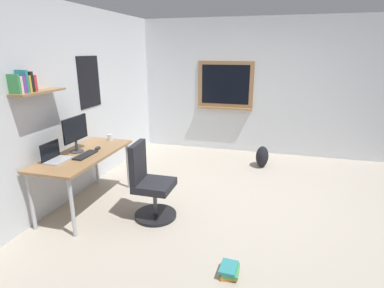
{
  "coord_description": "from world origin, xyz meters",
  "views": [
    {
      "loc": [
        -3.73,
        -0.29,
        1.99
      ],
      "look_at": [
        -0.11,
        0.71,
        0.85
      ],
      "focal_mm": 28.84,
      "sensor_mm": 36.0,
      "label": 1
    }
  ],
  "objects_px": {
    "coffee_mug": "(110,137)",
    "keyboard": "(85,155)",
    "backpack": "(262,156)",
    "book_stack_on_floor": "(229,270)",
    "monitor_primary": "(75,132)",
    "office_chair": "(150,186)",
    "laptop": "(55,156)",
    "computer_mouse": "(98,148)",
    "desk": "(84,159)"
  },
  "relations": [
    {
      "from": "backpack",
      "to": "laptop",
      "type": "bearing_deg",
      "value": 136.56
    },
    {
      "from": "backpack",
      "to": "book_stack_on_floor",
      "type": "relative_size",
      "value": 1.59
    },
    {
      "from": "coffee_mug",
      "to": "backpack",
      "type": "height_order",
      "value": "coffee_mug"
    },
    {
      "from": "keyboard",
      "to": "desk",
      "type": "bearing_deg",
      "value": 48.57
    },
    {
      "from": "keyboard",
      "to": "book_stack_on_floor",
      "type": "xyz_separation_m",
      "value": [
        -0.75,
        -1.95,
        -0.7
      ]
    },
    {
      "from": "keyboard",
      "to": "backpack",
      "type": "relative_size",
      "value": 0.99
    },
    {
      "from": "computer_mouse",
      "to": "coffee_mug",
      "type": "relative_size",
      "value": 1.13
    },
    {
      "from": "backpack",
      "to": "book_stack_on_floor",
      "type": "height_order",
      "value": "backpack"
    },
    {
      "from": "monitor_primary",
      "to": "coffee_mug",
      "type": "height_order",
      "value": "monitor_primary"
    },
    {
      "from": "laptop",
      "to": "keyboard",
      "type": "height_order",
      "value": "laptop"
    },
    {
      "from": "computer_mouse",
      "to": "book_stack_on_floor",
      "type": "relative_size",
      "value": 0.44
    },
    {
      "from": "office_chair",
      "to": "computer_mouse",
      "type": "height_order",
      "value": "office_chair"
    },
    {
      "from": "laptop",
      "to": "monitor_primary",
      "type": "xyz_separation_m",
      "value": [
        0.36,
        -0.05,
        0.22
      ]
    },
    {
      "from": "coffee_mug",
      "to": "keyboard",
      "type": "bearing_deg",
      "value": -175.9
    },
    {
      "from": "office_chair",
      "to": "backpack",
      "type": "relative_size",
      "value": 2.55
    },
    {
      "from": "laptop",
      "to": "computer_mouse",
      "type": "distance_m",
      "value": 0.59
    },
    {
      "from": "desk",
      "to": "office_chair",
      "type": "bearing_deg",
      "value": -92.08
    },
    {
      "from": "coffee_mug",
      "to": "backpack",
      "type": "distance_m",
      "value": 2.66
    },
    {
      "from": "laptop",
      "to": "monitor_primary",
      "type": "bearing_deg",
      "value": -7.58
    },
    {
      "from": "monitor_primary",
      "to": "backpack",
      "type": "distance_m",
      "value": 3.17
    },
    {
      "from": "desk",
      "to": "computer_mouse",
      "type": "relative_size",
      "value": 13.94
    },
    {
      "from": "coffee_mug",
      "to": "backpack",
      "type": "relative_size",
      "value": 0.25
    },
    {
      "from": "desk",
      "to": "coffee_mug",
      "type": "xyz_separation_m",
      "value": [
        0.62,
        -0.03,
        0.12
      ]
    },
    {
      "from": "desk",
      "to": "office_chair",
      "type": "relative_size",
      "value": 1.53
    },
    {
      "from": "coffee_mug",
      "to": "office_chair",
      "type": "bearing_deg",
      "value": -126.77
    },
    {
      "from": "laptop",
      "to": "coffee_mug",
      "type": "xyz_separation_m",
      "value": [
        0.95,
        -0.19,
        -0.01
      ]
    },
    {
      "from": "office_chair",
      "to": "laptop",
      "type": "distance_m",
      "value": 1.17
    },
    {
      "from": "office_chair",
      "to": "backpack",
      "type": "height_order",
      "value": "office_chair"
    },
    {
      "from": "backpack",
      "to": "office_chair",
      "type": "bearing_deg",
      "value": 149.95
    },
    {
      "from": "desk",
      "to": "keyboard",
      "type": "distance_m",
      "value": 0.14
    },
    {
      "from": "coffee_mug",
      "to": "book_stack_on_floor",
      "type": "relative_size",
      "value": 0.39
    },
    {
      "from": "laptop",
      "to": "computer_mouse",
      "type": "bearing_deg",
      "value": -23.92
    },
    {
      "from": "laptop",
      "to": "keyboard",
      "type": "relative_size",
      "value": 0.84
    },
    {
      "from": "computer_mouse",
      "to": "book_stack_on_floor",
      "type": "height_order",
      "value": "computer_mouse"
    },
    {
      "from": "backpack",
      "to": "desk",
      "type": "bearing_deg",
      "value": 134.42
    },
    {
      "from": "office_chair",
      "to": "keyboard",
      "type": "xyz_separation_m",
      "value": [
        -0.04,
        0.83,
        0.34
      ]
    },
    {
      "from": "book_stack_on_floor",
      "to": "backpack",
      "type": "bearing_deg",
      "value": -2.45
    },
    {
      "from": "desk",
      "to": "keyboard",
      "type": "bearing_deg",
      "value": -131.43
    },
    {
      "from": "coffee_mug",
      "to": "computer_mouse",
      "type": "bearing_deg",
      "value": -173.17
    },
    {
      "from": "computer_mouse",
      "to": "backpack",
      "type": "height_order",
      "value": "computer_mouse"
    },
    {
      "from": "laptop",
      "to": "desk",
      "type": "bearing_deg",
      "value": -25.36
    },
    {
      "from": "book_stack_on_floor",
      "to": "office_chair",
      "type": "bearing_deg",
      "value": 54.59
    },
    {
      "from": "office_chair",
      "to": "monitor_primary",
      "type": "bearing_deg",
      "value": 86.11
    },
    {
      "from": "office_chair",
      "to": "monitor_primary",
      "type": "distance_m",
      "value": 1.18
    },
    {
      "from": "coffee_mug",
      "to": "laptop",
      "type": "bearing_deg",
      "value": 168.89
    },
    {
      "from": "monitor_primary",
      "to": "backpack",
      "type": "relative_size",
      "value": 1.24
    },
    {
      "from": "office_chair",
      "to": "laptop",
      "type": "bearing_deg",
      "value": 105.35
    },
    {
      "from": "book_stack_on_floor",
      "to": "computer_mouse",
      "type": "bearing_deg",
      "value": 62.03
    },
    {
      "from": "desk",
      "to": "coffee_mug",
      "type": "distance_m",
      "value": 0.64
    },
    {
      "from": "backpack",
      "to": "keyboard",
      "type": "bearing_deg",
      "value": 136.51
    }
  ]
}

